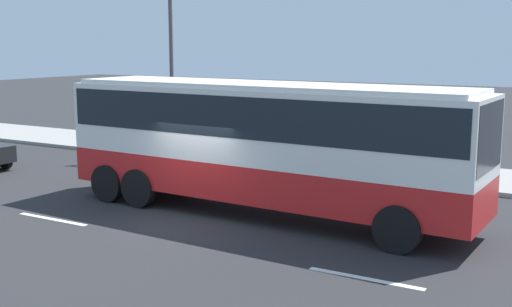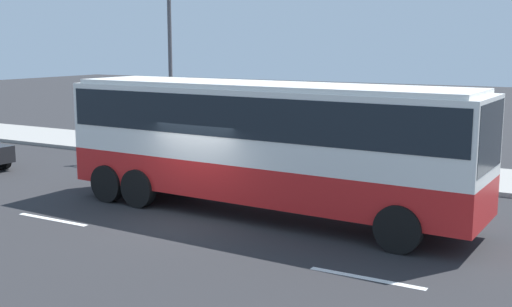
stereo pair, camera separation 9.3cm
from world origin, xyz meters
TOP-DOWN VIEW (x-y plane):
  - ground_plane at (0.00, 0.00)m, footprint 120.00×120.00m
  - sidewalk_curb at (0.00, 8.72)m, footprint 80.00×4.00m
  - lane_centreline at (-1.74, -1.80)m, footprint 37.81×0.16m
  - coach_bus at (1.41, 1.43)m, footprint 11.75×3.12m
  - street_lamp at (-5.96, 7.42)m, footprint 1.91×0.24m

SIDE VIEW (x-z plane):
  - ground_plane at x=0.00m, z-range 0.00..0.00m
  - lane_centreline at x=-1.74m, z-range 0.00..0.01m
  - sidewalk_curb at x=0.00m, z-range 0.00..0.15m
  - coach_bus at x=1.41m, z-range 0.43..4.00m
  - street_lamp at x=-5.96m, z-range 0.68..7.17m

